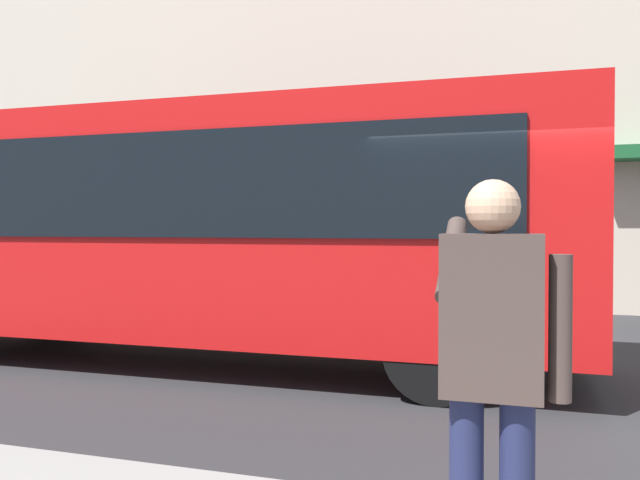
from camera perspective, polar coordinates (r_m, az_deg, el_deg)
ground_plane at (r=7.34m, az=16.04°, el=-11.96°), size 60.00×60.00×0.00m
building_facade_far at (r=14.60m, az=17.19°, el=18.32°), size 28.00×1.55×12.00m
red_bus at (r=8.27m, az=-10.04°, el=1.29°), size 9.05×2.54×3.08m
pedestrian_photographer at (r=2.81m, az=14.69°, el=-9.49°), size 0.53×0.52×1.70m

